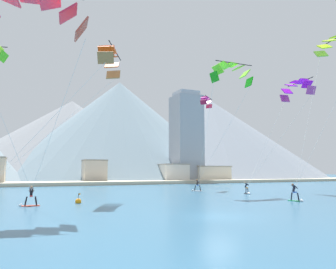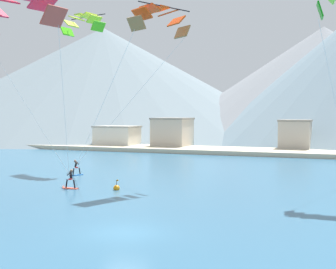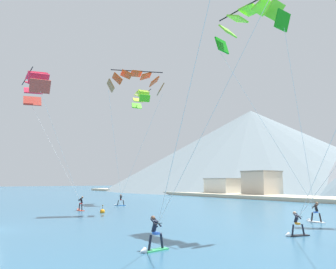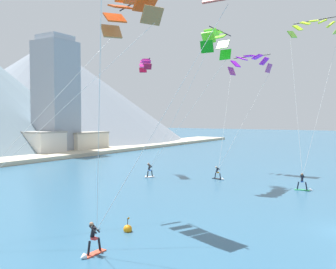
# 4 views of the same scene
# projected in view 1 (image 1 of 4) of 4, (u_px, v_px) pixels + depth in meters

# --- Properties ---
(ground_plane) EXTENTS (400.00, 400.00, 0.00)m
(ground_plane) POSITION_uv_depth(u_px,v_px,m) (218.00, 216.00, 21.68)
(ground_plane) COLOR #2D5B7A
(kitesurfer_near_lead) EXTENTS (0.96, 1.77, 1.62)m
(kitesurfer_near_lead) POSITION_uv_depth(u_px,v_px,m) (247.00, 191.00, 41.99)
(kitesurfer_near_lead) COLOR black
(kitesurfer_near_lead) RESTS_ON ground
(kitesurfer_mid_center) EXTENTS (1.74, 0.59, 1.78)m
(kitesurfer_mid_center) POSITION_uv_depth(u_px,v_px,m) (28.00, 200.00, 27.78)
(kitesurfer_mid_center) COLOR #E54C33
(kitesurfer_mid_center) RESTS_ON ground
(kitesurfer_far_left) EXTENTS (1.77, 0.64, 1.80)m
(kitesurfer_far_left) POSITION_uv_depth(u_px,v_px,m) (196.00, 187.00, 47.95)
(kitesurfer_far_left) COLOR white
(kitesurfer_far_left) RESTS_ON ground
(kitesurfer_far_right) EXTENTS (0.66, 1.77, 1.82)m
(kitesurfer_far_right) POSITION_uv_depth(u_px,v_px,m) (296.00, 195.00, 32.23)
(kitesurfer_far_right) COLOR #33B266
(kitesurfer_far_right) RESTS_ON ground
(parafoil_kite_near_lead) EXTENTS (9.40, 6.02, 14.44)m
(parafoil_kite_near_lead) POSITION_uv_depth(u_px,v_px,m) (297.00, 88.00, 46.50)
(parafoil_kite_near_lead) COLOR #A6398F
(parafoil_kite_near_trail) EXTENTS (13.38, 7.81, 14.61)m
(parafoil_kite_near_trail) POSITION_uv_depth(u_px,v_px,m) (109.00, 59.00, 35.18)
(parafoil_kite_near_trail) COLOR olive
(parafoil_kite_mid_center) EXTENTS (8.59, 7.15, 14.46)m
(parafoil_kite_mid_center) POSITION_uv_depth(u_px,v_px,m) (29.00, 9.00, 23.83)
(parafoil_kite_mid_center) COLOR #B43F31
(parafoil_kite_far_left) EXTENTS (6.08, 9.24, 15.35)m
(parafoil_kite_far_left) POSITION_uv_depth(u_px,v_px,m) (231.00, 72.00, 42.09)
(parafoil_kite_far_left) COLOR #0F8E11
(parafoil_kite_distant_high_outer) EXTENTS (3.60, 3.61, 1.53)m
(parafoil_kite_distant_high_outer) POSITION_uv_depth(u_px,v_px,m) (206.00, 101.00, 53.77)
(parafoil_kite_distant_high_outer) COLOR maroon
(race_marker_buoy) EXTENTS (0.56, 0.56, 1.02)m
(race_marker_buoy) POSITION_uv_depth(u_px,v_px,m) (78.00, 202.00, 30.27)
(race_marker_buoy) COLOR orange
(race_marker_buoy) RESTS_ON ground
(shoreline_strip) EXTENTS (180.00, 10.00, 0.70)m
(shoreline_strip) POSITION_uv_depth(u_px,v_px,m) (84.00, 183.00, 69.31)
(shoreline_strip) COLOR beige
(shoreline_strip) RESTS_ON ground
(shore_building_harbour_front) EXTENTS (6.51, 6.14, 4.66)m
(shore_building_harbour_front) POSITION_uv_depth(u_px,v_px,m) (173.00, 173.00, 81.74)
(shore_building_harbour_front) COLOR silver
(shore_building_harbour_front) RESTS_ON ground
(shore_building_quay_west) EXTENTS (9.83, 4.88, 4.19)m
(shore_building_quay_west) POSITION_uv_depth(u_px,v_px,m) (211.00, 174.00, 85.23)
(shore_building_quay_west) COLOR beige
(shore_building_quay_west) RESTS_ON ground
(shore_building_old_town) EXTENTS (5.20, 5.41, 5.47)m
(shore_building_old_town) POSITION_uv_depth(u_px,v_px,m) (94.00, 172.00, 75.26)
(shore_building_old_town) COLOR #B7AD9E
(shore_building_old_town) RESTS_ON ground
(highrise_tower) EXTENTS (7.00, 7.00, 23.78)m
(highrise_tower) POSITION_uv_depth(u_px,v_px,m) (186.00, 137.00, 85.86)
(highrise_tower) COLOR #999EA8
(highrise_tower) RESTS_ON ground
(mountain_peak_west_ridge) EXTENTS (91.75, 91.75, 29.96)m
(mountain_peak_west_ridge) POSITION_uv_depth(u_px,v_px,m) (71.00, 139.00, 126.38)
(mountain_peak_west_ridge) COLOR gray
(mountain_peak_west_ridge) RESTS_ON ground
(mountain_peak_east_shoulder) EXTENTS (86.17, 86.17, 31.11)m
(mountain_peak_east_shoulder) POSITION_uv_depth(u_px,v_px,m) (210.00, 139.00, 130.04)
(mountain_peak_east_shoulder) COLOR slate
(mountain_peak_east_shoulder) RESTS_ON ground
(mountain_peak_far_spur) EXTENTS (82.29, 82.29, 34.76)m
(mountain_peak_far_spur) POSITION_uv_depth(u_px,v_px,m) (119.00, 130.00, 116.67)
(mountain_peak_far_spur) COLOR slate
(mountain_peak_far_spur) RESTS_ON ground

